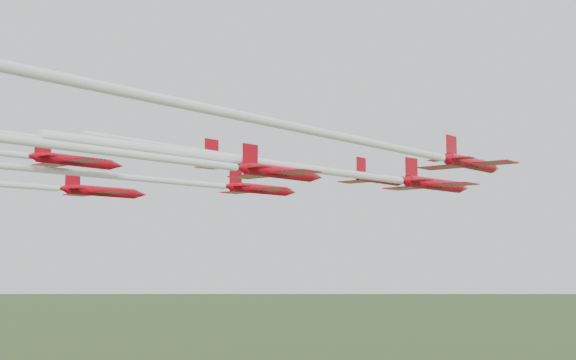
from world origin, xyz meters
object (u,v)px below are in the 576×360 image
Objects in this scene: jet_lead at (327,171)px; jet_row2_left at (206,184)px; jet_row3_right at (398,148)px; jet_row4_right at (143,156)px; jet_row2_right at (371,176)px; jet_row3_mid at (118,148)px.

jet_lead is 1.14× the size of jet_row2_left.
jet_row2_left is at bearing -147.09° from jet_lead.
jet_row2_left is 38.07m from jet_row3_right.
jet_row2_left is 0.84× the size of jet_row4_right.
jet_row2_right reaches higher than jet_row4_right.
jet_row2_left is 25.69m from jet_row2_right.
jet_row2_right is 22.58m from jet_row3_mid.
jet_row3_right is (9.17, -11.29, 0.48)m from jet_row2_right.
jet_row2_right is 14.55m from jet_row3_right.
jet_row2_left reaches higher than jet_row2_right.
jet_row2_left is at bearing 130.81° from jet_row4_right.
jet_row2_right is 1.00× the size of jet_row3_right.
jet_lead is 27.65m from jet_row3_mid.
jet_row2_left is 0.91× the size of jet_row2_right.
jet_row4_right is (-10.87, -14.38, -1.16)m from jet_row3_right.
jet_row2_right is at bearing 89.82° from jet_row4_right.
jet_lead is 0.87× the size of jet_row3_mid.
jet_lead is at bearing 87.43° from jet_row3_mid.
jet_lead is 40.11m from jet_row4_right.
jet_row3_mid is 26.30m from jet_row3_right.
jet_lead reaches higher than jet_row3_mid.
jet_row2_left is 0.76× the size of jet_row3_mid.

